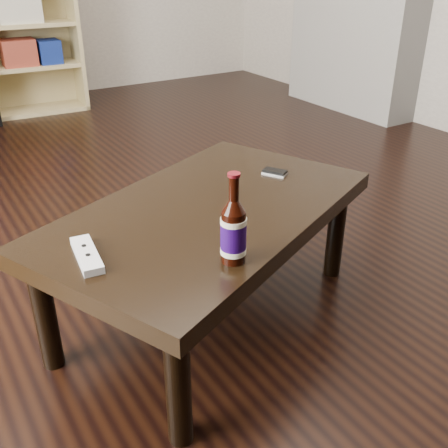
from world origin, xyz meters
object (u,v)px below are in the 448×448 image
beer_bottle (233,232)px  remote (87,255)px  phone (275,172)px  coffee_table (209,222)px  bookshelf (25,20)px

beer_bottle → remote: size_ratio=1.27×
remote → phone: bearing=22.5°
coffee_table → remote: size_ratio=6.58×
coffee_table → beer_bottle: bearing=-109.6°
bookshelf → coffee_table: size_ratio=1.02×
bookshelf → beer_bottle: size_ratio=5.31×
phone → beer_bottle: bearing=-166.4°
beer_bottle → coffee_table: bearing=70.4°
coffee_table → phone: bearing=17.1°
bookshelf → remote: (-0.68, -3.29, -0.27)m
bookshelf → beer_bottle: bearing=-92.0°
coffee_table → phone: phone is taller
phone → bookshelf: bearing=63.6°
bookshelf → remote: size_ratio=6.74×
bookshelf → remote: bearing=-98.1°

